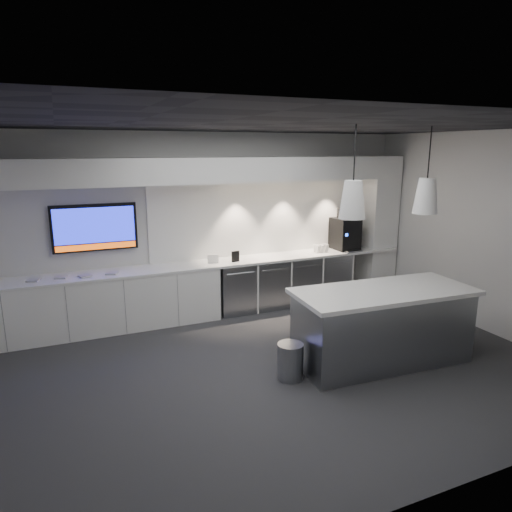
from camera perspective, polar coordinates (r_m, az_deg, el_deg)
name	(u,v)px	position (r m, az deg, el deg)	size (l,w,h in m)	color
floor	(276,367)	(6.01, 2.49, -13.75)	(7.00, 7.00, 0.00)	#2E2E31
ceiling	(278,124)	(5.36, 2.82, 16.14)	(7.00, 7.00, 0.00)	black
wall_back	(213,223)	(7.78, -5.41, 4.10)	(7.00, 7.00, 0.00)	silver
wall_front	(429,325)	(3.52, 20.84, -8.09)	(7.00, 7.00, 0.00)	silver
wall_right	(487,233)	(7.67, 26.93, 2.59)	(7.00, 7.00, 0.00)	silver
back_counter	(220,263)	(7.60, -4.56, -0.87)	(6.80, 0.65, 0.04)	white
left_base_cabinets	(112,302)	(7.38, -17.52, -5.52)	(3.30, 0.63, 0.86)	white
fridge_unit_a	(234,287)	(7.81, -2.75, -3.93)	(0.60, 0.61, 0.85)	gray
fridge_unit_b	(268,283)	(8.04, 1.47, -3.41)	(0.60, 0.61, 0.85)	gray
fridge_unit_c	(299,279)	(8.31, 5.42, -2.91)	(0.60, 0.61, 0.85)	gray
fridge_unit_d	(329,276)	(8.62, 9.11, -2.43)	(0.60, 0.61, 0.85)	gray
backsplash	(277,216)	(8.20, 2.66, 4.97)	(4.60, 0.03, 1.30)	white
soffit	(217,170)	(7.41, -4.84, 10.66)	(6.90, 0.60, 0.40)	white
column	(377,225)	(9.06, 14.93, 3.72)	(0.55, 0.55, 2.60)	white
wall_tv	(95,228)	(7.37, -19.51, 3.36)	(1.25, 0.07, 0.72)	black
island	(382,326)	(6.19, 15.48, -8.37)	(2.38, 1.13, 0.98)	gray
bin	(290,361)	(5.68, 4.30, -12.97)	(0.32, 0.32, 0.45)	gray
coffee_machine	(345,232)	(8.64, 11.08, 2.92)	(0.43, 0.60, 0.77)	black
sign_black	(235,256)	(7.56, -2.58, -0.05)	(0.14, 0.02, 0.18)	black
sign_white	(213,259)	(7.50, -5.39, -0.37)	(0.18, 0.02, 0.14)	white
cup_cluster	(321,248)	(8.35, 8.15, 0.95)	(0.25, 0.16, 0.14)	silver
tray_a	(33,280)	(7.21, -26.08, -2.73)	(0.16, 0.16, 0.03)	#A8A8A8
tray_b	(61,277)	(7.20, -23.19, -2.45)	(0.16, 0.16, 0.03)	#A8A8A8
tray_c	(85,276)	(7.14, -20.59, -2.35)	(0.16, 0.16, 0.03)	#A8A8A8
tray_d	(112,273)	(7.17, -17.59, -2.05)	(0.16, 0.16, 0.03)	#A8A8A8
pendant_left	(353,199)	(5.47, 11.98, 6.93)	(0.31, 0.31, 1.15)	white
pendant_right	(426,196)	(6.17, 20.48, 7.07)	(0.31, 0.31, 1.15)	white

